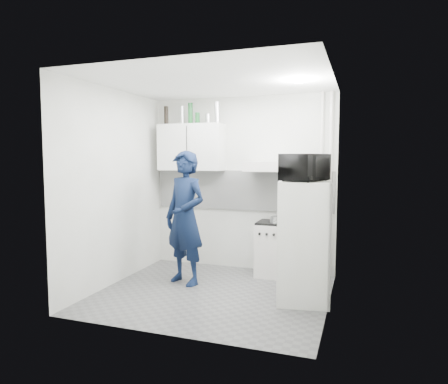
% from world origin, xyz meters
% --- Properties ---
extents(floor, '(2.80, 2.80, 0.00)m').
position_xyz_m(floor, '(0.00, 0.00, 0.00)').
color(floor, '#555555').
rests_on(floor, ground).
extents(ceiling, '(2.80, 2.80, 0.00)m').
position_xyz_m(ceiling, '(0.00, 0.00, 2.60)').
color(ceiling, white).
rests_on(ceiling, wall_back).
extents(wall_back, '(2.80, 0.00, 2.80)m').
position_xyz_m(wall_back, '(0.00, 1.25, 1.30)').
color(wall_back, silver).
rests_on(wall_back, floor).
extents(wall_left, '(0.00, 2.60, 2.60)m').
position_xyz_m(wall_left, '(-1.40, 0.00, 1.30)').
color(wall_left, silver).
rests_on(wall_left, floor).
extents(wall_right, '(0.00, 2.60, 2.60)m').
position_xyz_m(wall_right, '(1.40, 0.00, 1.30)').
color(wall_right, silver).
rests_on(wall_right, floor).
extents(person, '(0.76, 0.63, 1.79)m').
position_xyz_m(person, '(-0.50, 0.28, 0.89)').
color(person, black).
rests_on(person, floor).
extents(stove, '(0.47, 0.47, 0.76)m').
position_xyz_m(stove, '(0.56, 1.00, 0.38)').
color(stove, silver).
rests_on(stove, floor).
extents(fridge, '(0.67, 0.67, 1.42)m').
position_xyz_m(fridge, '(1.10, 0.10, 0.71)').
color(fridge, silver).
rests_on(fridge, floor).
extents(stove_top, '(0.45, 0.45, 0.03)m').
position_xyz_m(stove_top, '(0.56, 1.00, 0.77)').
color(stove_top, black).
rests_on(stove_top, stove).
extents(saucepan, '(0.16, 0.16, 0.09)m').
position_xyz_m(saucepan, '(0.59, 0.92, 0.83)').
color(saucepan, silver).
rests_on(saucepan, stove_top).
extents(microwave, '(0.66, 0.55, 0.31)m').
position_xyz_m(microwave, '(1.10, 0.10, 1.58)').
color(microwave, black).
rests_on(microwave, fridge).
extents(bottle_a, '(0.07, 0.07, 0.29)m').
position_xyz_m(bottle_a, '(-1.18, 1.07, 2.34)').
color(bottle_a, black).
rests_on(bottle_a, upper_cabinet).
extents(bottle_c, '(0.07, 0.07, 0.27)m').
position_xyz_m(bottle_c, '(-0.90, 1.07, 2.34)').
color(bottle_c, silver).
rests_on(bottle_c, upper_cabinet).
extents(bottle_d, '(0.07, 0.07, 0.32)m').
position_xyz_m(bottle_d, '(-0.77, 1.07, 2.36)').
color(bottle_d, '#144C1E').
rests_on(bottle_d, upper_cabinet).
extents(canister_a, '(0.07, 0.07, 0.17)m').
position_xyz_m(canister_a, '(-0.65, 1.07, 2.29)').
color(canister_a, '#144C1E').
rests_on(canister_a, upper_cabinet).
extents(canister_b, '(0.08, 0.08, 0.15)m').
position_xyz_m(canister_b, '(-0.48, 1.07, 2.27)').
color(canister_b, silver).
rests_on(canister_b, upper_cabinet).
extents(bottle_e, '(0.08, 0.08, 0.32)m').
position_xyz_m(bottle_e, '(-0.33, 1.07, 2.36)').
color(bottle_e, silver).
rests_on(bottle_e, upper_cabinet).
extents(upper_cabinet, '(1.00, 0.35, 0.70)m').
position_xyz_m(upper_cabinet, '(-0.75, 1.07, 1.85)').
color(upper_cabinet, silver).
rests_on(upper_cabinet, wall_back).
extents(range_hood, '(0.60, 0.50, 0.14)m').
position_xyz_m(range_hood, '(0.45, 1.00, 1.57)').
color(range_hood, silver).
rests_on(range_hood, wall_back).
extents(backsplash, '(2.74, 0.03, 0.60)m').
position_xyz_m(backsplash, '(0.00, 1.24, 1.20)').
color(backsplash, white).
rests_on(backsplash, wall_back).
extents(pipe_a, '(0.05, 0.05, 2.60)m').
position_xyz_m(pipe_a, '(1.30, 1.17, 1.30)').
color(pipe_a, silver).
rests_on(pipe_a, floor).
extents(pipe_b, '(0.04, 0.04, 2.60)m').
position_xyz_m(pipe_b, '(1.18, 1.17, 1.30)').
color(pipe_b, silver).
rests_on(pipe_b, floor).
extents(ceiling_spot_fixture, '(0.10, 0.10, 0.02)m').
position_xyz_m(ceiling_spot_fixture, '(1.00, 0.20, 2.57)').
color(ceiling_spot_fixture, white).
rests_on(ceiling_spot_fixture, ceiling).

